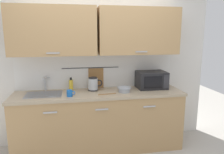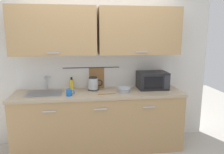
% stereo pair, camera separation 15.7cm
% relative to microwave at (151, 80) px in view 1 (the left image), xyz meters
% --- Properties ---
extents(counter_unit, '(2.53, 0.64, 0.90)m').
position_rel_microwave_xyz_m(counter_unit, '(-0.87, -0.11, -0.58)').
color(counter_unit, tan).
rests_on(counter_unit, ground).
extents(back_wall_assembly, '(3.70, 0.41, 2.50)m').
position_rel_microwave_xyz_m(back_wall_assembly, '(-0.86, 0.12, 0.49)').
color(back_wall_assembly, silver).
rests_on(back_wall_assembly, ground).
extents(sink_faucet, '(0.09, 0.17, 0.22)m').
position_rel_microwave_xyz_m(sink_faucet, '(-1.66, 0.12, 0.01)').
color(sink_faucet, '#B2B5BA').
rests_on(sink_faucet, counter_unit).
extents(microwave, '(0.46, 0.35, 0.27)m').
position_rel_microwave_xyz_m(microwave, '(0.00, 0.00, 0.00)').
color(microwave, black).
rests_on(microwave, counter_unit).
extents(electric_kettle, '(0.23, 0.16, 0.21)m').
position_rel_microwave_xyz_m(electric_kettle, '(-0.93, 0.02, -0.03)').
color(electric_kettle, black).
rests_on(electric_kettle, counter_unit).
extents(dish_soap_bottle, '(0.06, 0.06, 0.20)m').
position_rel_microwave_xyz_m(dish_soap_bottle, '(-1.27, 0.10, -0.05)').
color(dish_soap_bottle, yellow).
rests_on(dish_soap_bottle, counter_unit).
extents(mug_near_sink, '(0.12, 0.08, 0.09)m').
position_rel_microwave_xyz_m(mug_near_sink, '(-1.29, -0.26, -0.09)').
color(mug_near_sink, blue).
rests_on(mug_near_sink, counter_unit).
extents(mixing_bowl, '(0.21, 0.21, 0.08)m').
position_rel_microwave_xyz_m(mixing_bowl, '(-0.49, -0.17, -0.09)').
color(mixing_bowl, '#A5ADB7').
rests_on(mixing_bowl, counter_unit).
extents(wooden_spoon, '(0.28, 0.06, 0.01)m').
position_rel_microwave_xyz_m(wooden_spoon, '(-0.72, -0.24, -0.13)').
color(wooden_spoon, '#9E7042').
rests_on(wooden_spoon, counter_unit).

